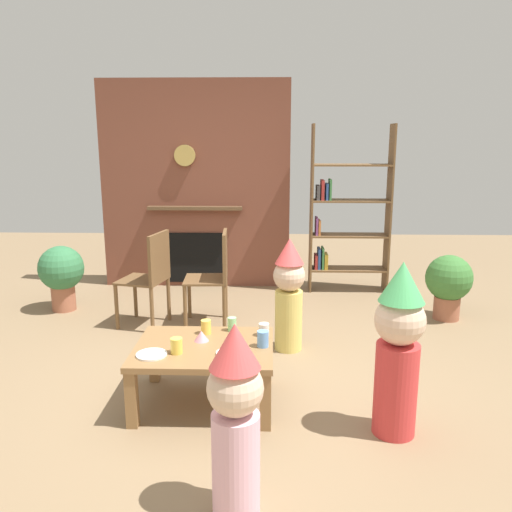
# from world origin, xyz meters

# --- Properties ---
(ground_plane) EXTENTS (12.00, 12.00, 0.00)m
(ground_plane) POSITION_xyz_m (0.00, 0.00, 0.00)
(ground_plane) COLOR #846B4C
(brick_fireplace_feature) EXTENTS (2.20, 0.28, 2.40)m
(brick_fireplace_feature) POSITION_xyz_m (-0.62, 2.60, 1.19)
(brick_fireplace_feature) COLOR brown
(brick_fireplace_feature) RESTS_ON ground_plane
(bookshelf) EXTENTS (0.90, 0.28, 1.90)m
(bookshelf) POSITION_xyz_m (1.10, 2.40, 0.87)
(bookshelf) COLOR brown
(bookshelf) RESTS_ON ground_plane
(coffee_table) EXTENTS (0.91, 0.72, 0.41)m
(coffee_table) POSITION_xyz_m (-0.17, -0.32, 0.35)
(coffee_table) COLOR olive
(coffee_table) RESTS_ON ground_plane
(paper_cup_near_left) EXTENTS (0.07, 0.07, 0.09)m
(paper_cup_near_left) POSITION_xyz_m (0.22, -0.13, 0.45)
(paper_cup_near_left) COLOR silver
(paper_cup_near_left) RESTS_ON coffee_table
(paper_cup_near_right) EXTENTS (0.06, 0.06, 0.10)m
(paper_cup_near_right) POSITION_xyz_m (-0.01, -0.04, 0.46)
(paper_cup_near_right) COLOR #8CD18C
(paper_cup_near_right) RESTS_ON coffee_table
(paper_cup_center) EXTENTS (0.08, 0.08, 0.10)m
(paper_cup_center) POSITION_xyz_m (-0.33, -0.45, 0.46)
(paper_cup_center) COLOR #F2CC4C
(paper_cup_center) RESTS_ON coffee_table
(paper_cup_far_left) EXTENTS (0.07, 0.07, 0.10)m
(paper_cup_far_left) POSITION_xyz_m (-0.19, -0.11, 0.46)
(paper_cup_far_left) COLOR #F2CC4C
(paper_cup_far_left) RESTS_ON coffee_table
(paper_cup_far_right) EXTENTS (0.08, 0.08, 0.11)m
(paper_cup_far_right) POSITION_xyz_m (0.22, -0.32, 0.46)
(paper_cup_far_right) COLOR #669EE0
(paper_cup_far_right) RESTS_ON coffee_table
(paper_plate_front) EXTENTS (0.20, 0.20, 0.01)m
(paper_plate_front) POSITION_xyz_m (-0.48, -0.49, 0.42)
(paper_plate_front) COLOR white
(paper_plate_front) RESTS_ON coffee_table
(paper_plate_rear) EXTENTS (0.16, 0.16, 0.01)m
(paper_plate_rear) POSITION_xyz_m (-0.00, -0.45, 0.42)
(paper_plate_rear) COLOR white
(paper_plate_rear) RESTS_ON coffee_table
(birthday_cake_slice) EXTENTS (0.10, 0.10, 0.07)m
(birthday_cake_slice) POSITION_xyz_m (-0.20, -0.24, 0.45)
(birthday_cake_slice) COLOR pink
(birthday_cake_slice) RESTS_ON coffee_table
(table_fork) EXTENTS (0.11, 0.12, 0.01)m
(table_fork) POSITION_xyz_m (0.14, -0.58, 0.41)
(table_fork) COLOR silver
(table_fork) RESTS_ON coffee_table
(child_with_cone_hat) EXTENTS (0.26, 0.26, 0.95)m
(child_with_cone_hat) POSITION_xyz_m (0.11, -1.36, 0.50)
(child_with_cone_hat) COLOR #EAB2C6
(child_with_cone_hat) RESTS_ON ground_plane
(child_in_pink) EXTENTS (0.30, 0.30, 1.07)m
(child_in_pink) POSITION_xyz_m (1.02, -0.65, 0.56)
(child_in_pink) COLOR #D13838
(child_in_pink) RESTS_ON ground_plane
(child_by_the_chairs) EXTENTS (0.26, 0.26, 0.96)m
(child_by_the_chairs) POSITION_xyz_m (0.42, 0.61, 0.50)
(child_by_the_chairs) COLOR #E0CC66
(child_by_the_chairs) RESTS_ON ground_plane
(dining_chair_left) EXTENTS (0.48, 0.48, 0.90)m
(dining_chair_left) POSITION_xyz_m (-0.86, 1.14, 0.51)
(dining_chair_left) COLOR brown
(dining_chair_left) RESTS_ON ground_plane
(dining_chair_middle) EXTENTS (0.42, 0.42, 0.90)m
(dining_chair_middle) POSITION_xyz_m (-0.26, 1.21, 0.51)
(dining_chair_middle) COLOR brown
(dining_chair_middle) RESTS_ON ground_plane
(potted_plant_tall) EXTENTS (0.45, 0.45, 0.64)m
(potted_plant_tall) POSITION_xyz_m (2.00, 1.41, 0.38)
(potted_plant_tall) COLOR #9E5B42
(potted_plant_tall) RESTS_ON ground_plane
(potted_plant_short) EXTENTS (0.46, 0.46, 0.68)m
(potted_plant_short) POSITION_xyz_m (-1.88, 1.57, 0.41)
(potted_plant_short) COLOR #9E5B42
(potted_plant_short) RESTS_ON ground_plane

